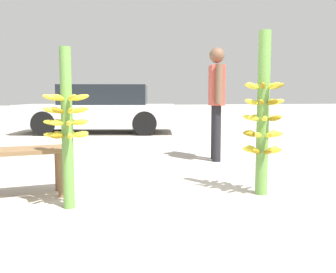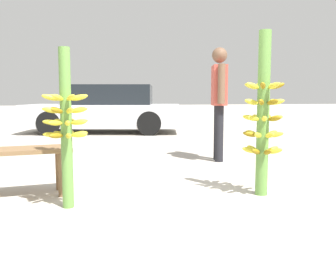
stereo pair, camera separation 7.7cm
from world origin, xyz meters
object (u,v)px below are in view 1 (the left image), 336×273
object	(u,v)px
banana_stalk_center	(263,115)
vendor_person	(216,94)
market_bench	(1,158)
parked_car	(101,110)
banana_stalk_left	(67,124)

from	to	relation	value
banana_stalk_center	vendor_person	world-z (taller)	vendor_person
market_bench	vendor_person	bearing A→B (deg)	21.28
vendor_person	parked_car	distance (m)	5.08
market_bench	parked_car	world-z (taller)	parked_car
banana_stalk_left	vendor_person	bearing A→B (deg)	42.36
banana_stalk_center	parked_car	size ratio (longest dim) A/B	0.37
market_bench	banana_stalk_center	bearing A→B (deg)	-17.99
vendor_person	parked_car	bearing A→B (deg)	-150.37
banana_stalk_left	parked_car	bearing A→B (deg)	83.14
banana_stalk_center	banana_stalk_left	bearing A→B (deg)	179.85
banana_stalk_center	market_bench	distance (m)	2.51
banana_stalk_left	market_bench	world-z (taller)	banana_stalk_left
vendor_person	parked_car	size ratio (longest dim) A/B	0.39
vendor_person	market_bench	size ratio (longest dim) A/B	1.29
parked_car	banana_stalk_left	bearing A→B (deg)	-173.57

